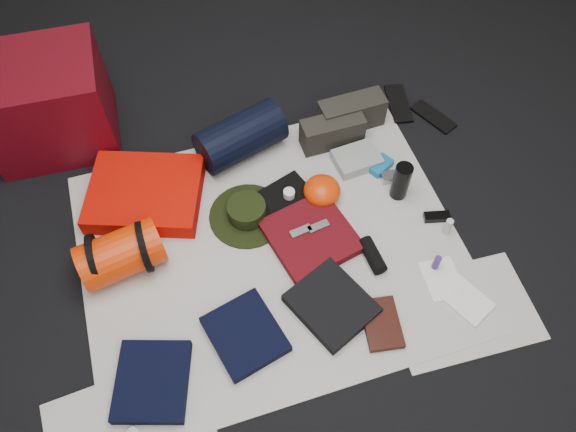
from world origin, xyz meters
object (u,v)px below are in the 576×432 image
object	(u,v)px
navy_duffel	(241,137)
water_bottle	(401,181)
compact_camera	(391,177)
paperback_book	(382,324)
sleeping_pad	(145,193)
red_cabinet	(47,103)
stuff_sack	(121,254)

from	to	relation	value
navy_duffel	water_bottle	bearing A→B (deg)	-53.51
navy_duffel	compact_camera	distance (m)	0.72
paperback_book	water_bottle	bearing A→B (deg)	70.21
sleeping_pad	compact_camera	size ratio (longest dim) A/B	5.40
sleeping_pad	navy_duffel	size ratio (longest dim) A/B	1.22
navy_duffel	water_bottle	world-z (taller)	navy_duffel
compact_camera	sleeping_pad	bearing A→B (deg)	175.00
red_cabinet	compact_camera	distance (m)	1.62
water_bottle	paperback_book	size ratio (longest dim) A/B	0.91
red_cabinet	paperback_book	xyz separation A→B (m)	(1.11, -1.39, -0.20)
navy_duffel	compact_camera	size ratio (longest dim) A/B	4.43
sleeping_pad	navy_duffel	world-z (taller)	navy_duffel
red_cabinet	water_bottle	distance (m)	1.65
stuff_sack	paperback_book	distance (m)	1.09
water_bottle	compact_camera	size ratio (longest dim) A/B	2.14
sleeping_pad	water_bottle	size ratio (longest dim) A/B	2.52
navy_duffel	sleeping_pad	bearing A→B (deg)	179.39
stuff_sack	water_bottle	bearing A→B (deg)	-0.25
navy_duffel	paperback_book	distance (m)	1.07
stuff_sack	water_bottle	world-z (taller)	stuff_sack
compact_camera	navy_duffel	bearing A→B (deg)	155.72
red_cabinet	compact_camera	bearing A→B (deg)	-24.04
navy_duffel	water_bottle	xyz separation A→B (m)	(0.61, -0.46, -0.01)
stuff_sack	compact_camera	world-z (taller)	stuff_sack
red_cabinet	water_bottle	world-z (taller)	red_cabinet
navy_duffel	water_bottle	distance (m)	0.77
stuff_sack	paperback_book	world-z (taller)	stuff_sack
paperback_book	sleeping_pad	bearing A→B (deg)	141.01
stuff_sack	navy_duffel	xyz separation A→B (m)	(0.63, 0.45, 0.01)
sleeping_pad	compact_camera	distance (m)	1.13
sleeping_pad	navy_duffel	distance (m)	0.51
water_bottle	compact_camera	world-z (taller)	water_bottle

